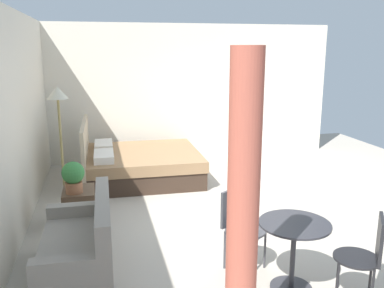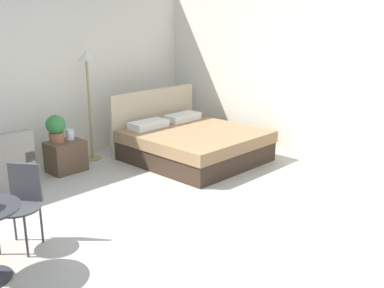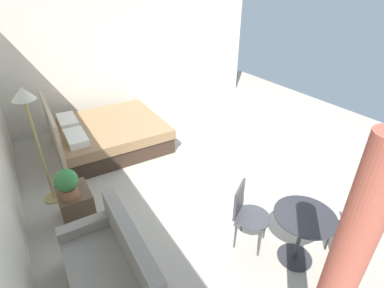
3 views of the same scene
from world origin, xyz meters
The scene contains 9 objects.
ground_plane centered at (0.00, 0.00, -0.01)m, with size 9.27×9.05×0.02m, color #B2A899.
wall_back centered at (0.00, 3.03, 1.40)m, with size 9.27×0.12×2.80m, color silver.
wall_right centered at (3.14, 0.00, 1.40)m, with size 0.12×6.05×2.80m, color silver.
bed centered at (1.78, 1.32, 0.28)m, with size 1.89×2.04×1.07m.
nightstand centered at (0.03, 2.29, 0.24)m, with size 0.53×0.41×0.47m.
potted_plant centered at (-0.07, 2.34, 0.70)m, with size 0.29×0.29×0.41m.
vase centered at (0.15, 2.33, 0.55)m, with size 0.13×0.13×0.16m.
floor_lamp centered at (0.66, 2.52, 1.45)m, with size 0.29×0.29×1.79m.
cafe_chair_near_couch centered at (-1.50, 0.59, 0.51)m, with size 0.60×0.60×0.85m.
Camera 2 is at (-3.37, -3.52, 2.27)m, focal length 41.64 mm.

